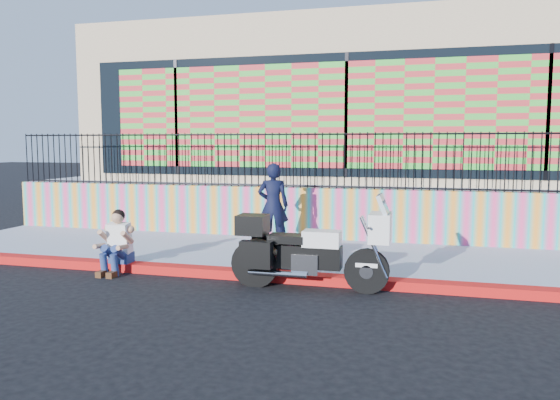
% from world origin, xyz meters
% --- Properties ---
extents(ground, '(90.00, 90.00, 0.00)m').
position_xyz_m(ground, '(0.00, 0.00, 0.00)').
color(ground, black).
rests_on(ground, ground).
extents(red_curb, '(16.00, 0.30, 0.15)m').
position_xyz_m(red_curb, '(0.00, 0.00, 0.07)').
color(red_curb, red).
rests_on(red_curb, ground).
extents(sidewalk, '(16.00, 3.00, 0.15)m').
position_xyz_m(sidewalk, '(0.00, 1.65, 0.07)').
color(sidewalk, '#959EB3').
rests_on(sidewalk, ground).
extents(mural_wall, '(16.00, 0.20, 1.10)m').
position_xyz_m(mural_wall, '(0.00, 3.25, 0.70)').
color(mural_wall, '#F94183').
rests_on(mural_wall, sidewalk).
extents(metal_fence, '(15.80, 0.04, 1.20)m').
position_xyz_m(metal_fence, '(0.00, 3.25, 1.85)').
color(metal_fence, black).
rests_on(metal_fence, mural_wall).
extents(elevated_platform, '(16.00, 10.00, 1.25)m').
position_xyz_m(elevated_platform, '(0.00, 8.35, 0.62)').
color(elevated_platform, '#959EB3').
rests_on(elevated_platform, ground).
extents(storefront_building, '(14.00, 8.06, 4.00)m').
position_xyz_m(storefront_building, '(0.00, 8.13, 3.25)').
color(storefront_building, tan).
rests_on(storefront_building, elevated_platform).
extents(police_motorcycle, '(2.39, 0.79, 1.49)m').
position_xyz_m(police_motorcycle, '(0.07, -0.35, 0.62)').
color(police_motorcycle, black).
rests_on(police_motorcycle, ground).
extents(police_officer, '(0.69, 0.53, 1.68)m').
position_xyz_m(police_officer, '(-1.14, 2.02, 0.99)').
color(police_officer, black).
rests_on(police_officer, sidewalk).
extents(seated_man, '(0.54, 0.71, 1.06)m').
position_xyz_m(seated_man, '(-3.31, -0.22, 0.45)').
color(seated_man, navy).
rests_on(seated_man, ground).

